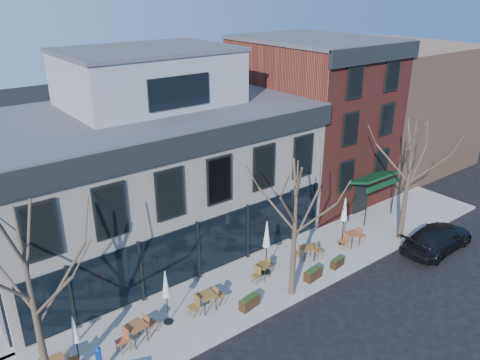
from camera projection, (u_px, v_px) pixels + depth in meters
ground at (198, 281)px, 24.53m from camera, size 120.00×120.00×0.00m
sidewalk_front at (272, 276)px, 24.76m from camera, size 33.50×4.70×0.15m
corner_building at (148, 169)px, 26.48m from camera, size 18.39×10.39×11.10m
red_brick_building at (311, 118)px, 33.36m from camera, size 8.20×11.78×11.18m
bg_building at (384, 104)px, 39.99m from camera, size 12.00×12.00×10.00m
tree_corner at (34, 308)px, 15.77m from camera, size 3.93×3.98×7.92m
tree_mid at (295, 228)px, 21.93m from camera, size 3.50×3.55×7.04m
tree_right at (408, 179)px, 26.92m from camera, size 3.72×3.77×7.48m
parked_sedan at (438, 238)px, 27.17m from camera, size 5.32×2.30×1.53m
call_box at (99, 360)px, 18.15m from camera, size 0.27×0.27×1.36m
cafe_set_1 at (136, 331)px, 19.92m from camera, size 2.05×0.95×1.05m
cafe_set_2 at (207, 300)px, 21.91m from camera, size 1.96×0.79×1.03m
cafe_set_3 at (263, 269)px, 24.42m from camera, size 1.74×0.91×0.89m
cafe_set_4 at (308, 252)px, 25.99m from camera, size 1.80×1.12×0.93m
cafe_set_5 at (352, 238)px, 27.39m from camera, size 1.91×0.84×0.99m
umbrella_0 at (75, 332)px, 18.09m from camera, size 0.40×0.40×2.50m
umbrella_1 at (166, 287)px, 20.53m from camera, size 0.44×0.44×2.74m
umbrella_3 at (267, 237)px, 24.14m from camera, size 0.49×0.49×3.08m
umbrella_4 at (344, 212)px, 27.03m from camera, size 0.48×0.48×2.97m
planter_1 at (249, 302)px, 22.15m from camera, size 1.12×0.59×0.59m
planter_2 at (313, 274)px, 24.33m from camera, size 1.11×0.56×0.60m
planter_3 at (337, 262)px, 25.43m from camera, size 0.93×0.48×0.50m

